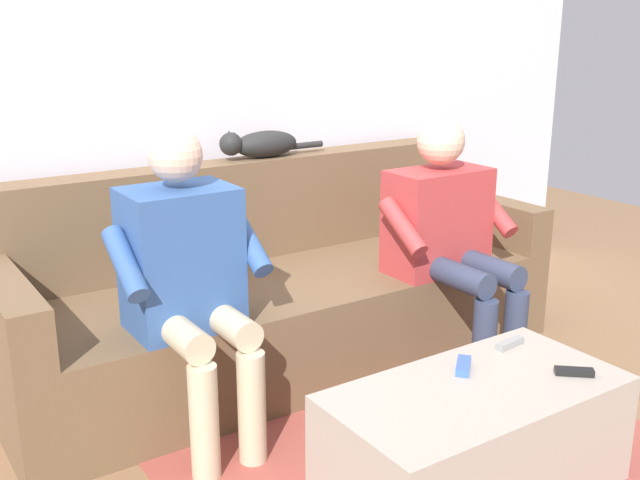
{
  "coord_description": "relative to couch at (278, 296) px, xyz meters",
  "views": [
    {
      "loc": [
        1.6,
        2.61,
        1.49
      ],
      "look_at": [
        0.0,
        0.19,
        0.64
      ],
      "focal_mm": 42.17,
      "sensor_mm": 36.0,
      "label": 1
    }
  ],
  "objects": [
    {
      "name": "ground_plane",
      "position": [
        0.0,
        0.75,
        -0.3
      ],
      "size": [
        8.0,
        8.0,
        0.0
      ],
      "primitive_type": "plane",
      "color": "#846042"
    },
    {
      "name": "back_wall",
      "position": [
        0.0,
        -0.51,
        0.91
      ],
      "size": [
        4.73,
        0.06,
        2.41
      ],
      "primitive_type": "cube",
      "color": "silver",
      "rests_on": "ground"
    },
    {
      "name": "couch",
      "position": [
        0.0,
        0.0,
        0.0
      ],
      "size": [
        2.47,
        0.87,
        0.88
      ],
      "color": "brown",
      "rests_on": "ground"
    },
    {
      "name": "coffee_table",
      "position": [
        0.0,
        1.25,
        -0.11
      ],
      "size": [
        0.98,
        0.5,
        0.38
      ],
      "color": "#A89E8E",
      "rests_on": "ground"
    },
    {
      "name": "person_left_seated",
      "position": [
        -0.6,
        0.44,
        0.32
      ],
      "size": [
        0.6,
        0.58,
        1.1
      ],
      "color": "#B23838",
      "rests_on": "ground"
    },
    {
      "name": "person_right_seated",
      "position": [
        0.6,
        0.4,
        0.34
      ],
      "size": [
        0.54,
        0.53,
        1.14
      ],
      "color": "#335693",
      "rests_on": "ground"
    },
    {
      "name": "cat_on_backrest",
      "position": [
        -0.09,
        -0.29,
        0.64
      ],
      "size": [
        0.55,
        0.14,
        0.14
      ],
      "color": "black",
      "rests_on": "couch"
    },
    {
      "name": "remote_gray",
      "position": [
        -0.31,
        1.09,
        0.1
      ],
      "size": [
        0.13,
        0.04,
        0.02
      ],
      "primitive_type": "cube",
      "rotation": [
        0.0,
        0.0,
        0.1
      ],
      "color": "gray",
      "rests_on": "coffee_table"
    },
    {
      "name": "remote_blue",
      "position": [
        -0.05,
        1.13,
        0.1
      ],
      "size": [
        0.12,
        0.12,
        0.03
      ],
      "primitive_type": "cube",
      "rotation": [
        0.0,
        0.0,
        0.74
      ],
      "color": "#3860B7",
      "rests_on": "coffee_table"
    },
    {
      "name": "remote_black",
      "position": [
        -0.32,
        1.36,
        0.09
      ],
      "size": [
        0.12,
        0.11,
        0.02
      ],
      "primitive_type": "cube",
      "rotation": [
        0.0,
        0.0,
        2.43
      ],
      "color": "black",
      "rests_on": "coffee_table"
    },
    {
      "name": "floor_rug",
      "position": [
        0.0,
        1.09,
        -0.29
      ],
      "size": [
        1.73,
        1.59,
        0.01
      ],
      "primitive_type": "cube",
      "color": "#9E473D",
      "rests_on": "ground"
    }
  ]
}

